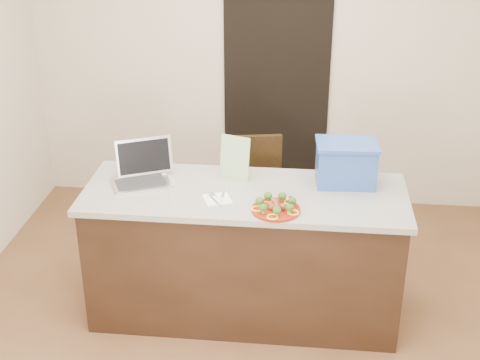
# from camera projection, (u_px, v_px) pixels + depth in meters

# --- Properties ---
(ground) EXTENTS (4.00, 4.00, 0.00)m
(ground) POSITION_uv_depth(u_px,v_px,m) (240.00, 333.00, 4.41)
(ground) COLOR brown
(ground) RESTS_ON ground
(room_shell) EXTENTS (4.00, 4.00, 4.00)m
(room_shell) POSITION_uv_depth(u_px,v_px,m) (241.00, 99.00, 3.71)
(room_shell) COLOR white
(room_shell) RESTS_ON ground
(doorway) EXTENTS (0.90, 0.02, 2.00)m
(doorway) POSITION_uv_depth(u_px,v_px,m) (276.00, 94.00, 5.74)
(doorway) COLOR black
(doorway) RESTS_ON ground
(island) EXTENTS (2.06, 0.76, 0.92)m
(island) POSITION_uv_depth(u_px,v_px,m) (244.00, 253.00, 4.43)
(island) COLOR black
(island) RESTS_ON ground
(plate) EXTENTS (0.29, 0.29, 0.02)m
(plate) POSITION_uv_depth(u_px,v_px,m) (276.00, 209.00, 3.99)
(plate) COLOR maroon
(plate) RESTS_ON island
(meatballs) EXTENTS (0.11, 0.12, 0.04)m
(meatballs) POSITION_uv_depth(u_px,v_px,m) (275.00, 206.00, 3.98)
(meatballs) COLOR brown
(meatballs) RESTS_ON plate
(broccoli) EXTENTS (0.25, 0.25, 0.04)m
(broccoli) POSITION_uv_depth(u_px,v_px,m) (276.00, 203.00, 3.98)
(broccoli) COLOR #214412
(broccoli) RESTS_ON plate
(pepper_rings) EXTENTS (0.29, 0.28, 0.01)m
(pepper_rings) POSITION_uv_depth(u_px,v_px,m) (276.00, 208.00, 3.99)
(pepper_rings) COLOR yellow
(pepper_rings) RESTS_ON plate
(napkin) EXTENTS (0.21, 0.21, 0.01)m
(napkin) POSITION_uv_depth(u_px,v_px,m) (217.00, 199.00, 4.14)
(napkin) COLOR white
(napkin) RESTS_ON island
(fork) EXTENTS (0.08, 0.17, 0.00)m
(fork) POSITION_uv_depth(u_px,v_px,m) (214.00, 197.00, 4.15)
(fork) COLOR silver
(fork) RESTS_ON napkin
(knife) EXTENTS (0.02, 0.19, 0.01)m
(knife) POSITION_uv_depth(u_px,v_px,m) (222.00, 199.00, 4.11)
(knife) COLOR silver
(knife) RESTS_ON napkin
(yogurt_bottle) EXTENTS (0.03, 0.03, 0.07)m
(yogurt_bottle) POSITION_uv_depth(u_px,v_px,m) (290.00, 203.00, 4.04)
(yogurt_bottle) COLOR white
(yogurt_bottle) RESTS_ON island
(laptop) EXTENTS (0.44, 0.43, 0.26)m
(laptop) POSITION_uv_depth(u_px,v_px,m) (143.00, 170.00, 4.36)
(laptop) COLOR silver
(laptop) RESTS_ON island
(leaflet) EXTENTS (0.21, 0.11, 0.29)m
(leaflet) POSITION_uv_depth(u_px,v_px,m) (235.00, 158.00, 4.36)
(leaflet) COLOR silver
(leaflet) RESTS_ON island
(blue_box) EXTENTS (0.41, 0.31, 0.28)m
(blue_box) POSITION_uv_depth(u_px,v_px,m) (346.00, 163.00, 4.29)
(blue_box) COLOR #2B4C9B
(blue_box) RESTS_ON island
(chair) EXTENTS (0.51, 0.51, 0.99)m
(chair) POSITION_uv_depth(u_px,v_px,m) (251.00, 194.00, 5.00)
(chair) COLOR black
(chair) RESTS_ON ground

